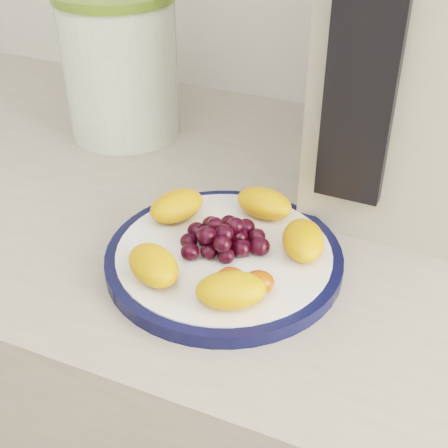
% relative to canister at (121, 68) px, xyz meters
% --- Properties ---
extents(counter, '(3.50, 0.60, 0.90)m').
position_rel_canister_xyz_m(counter, '(0.22, -0.11, -0.54)').
color(counter, '#AA9F90').
rests_on(counter, floor).
extents(plate_rim, '(0.24, 0.24, 0.01)m').
position_rel_canister_xyz_m(plate_rim, '(0.25, -0.23, -0.08)').
color(plate_rim, '#0B1033').
rests_on(plate_rim, counter).
extents(plate_face, '(0.22, 0.22, 0.02)m').
position_rel_canister_xyz_m(plate_face, '(0.25, -0.23, -0.08)').
color(plate_face, white).
rests_on(plate_face, counter).
extents(canister, '(0.19, 0.19, 0.18)m').
position_rel_canister_xyz_m(canister, '(0.00, 0.00, 0.00)').
color(canister, '#396B1C').
rests_on(canister, counter).
extents(appliance_panel, '(0.07, 0.02, 0.29)m').
position_rel_canister_xyz_m(appliance_panel, '(0.35, -0.14, 0.11)').
color(appliance_panel, black).
rests_on(appliance_panel, appliance_body).
extents(fruit_plate, '(0.21, 0.21, 0.03)m').
position_rel_canister_xyz_m(fruit_plate, '(0.25, -0.23, -0.06)').
color(fruit_plate, orange).
rests_on(fruit_plate, plate_face).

